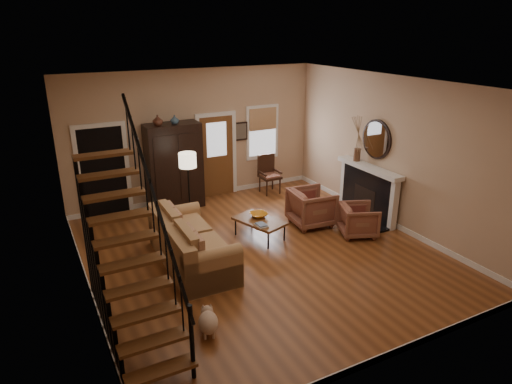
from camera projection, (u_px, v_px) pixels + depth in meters
name	position (u px, v px, depth m)	size (l,w,h in m)	color
room	(206.00, 161.00, 9.85)	(7.00, 7.33, 3.30)	brown
staircase	(127.00, 233.00, 6.24)	(0.94, 2.80, 3.20)	brown
fireplace	(369.00, 186.00, 10.60)	(0.33, 1.95, 2.30)	black
armoire	(174.00, 166.00, 11.03)	(1.30, 0.60, 2.10)	black
vase_a	(158.00, 120.00, 10.39)	(0.24, 0.24, 0.25)	#4C2619
vase_b	(175.00, 120.00, 10.57)	(0.20, 0.20, 0.21)	#334C60
sofa	(192.00, 242.00, 8.55)	(1.04, 2.41, 0.90)	#A97B4D
coffee_table	(260.00, 229.00, 9.66)	(0.63, 1.09, 0.42)	brown
bowl	(258.00, 215.00, 9.72)	(0.37, 0.37, 0.09)	orange
books	(261.00, 225.00, 9.28)	(0.20, 0.27, 0.05)	beige
armchair_left	(358.00, 220.00, 9.76)	(0.73, 0.75, 0.69)	maroon
armchair_right	(312.00, 207.00, 10.25)	(0.89, 0.91, 0.83)	maroon
floor_lamp	(189.00, 189.00, 10.11)	(0.38, 0.38, 1.68)	black
side_chair	(270.00, 175.00, 12.16)	(0.54, 0.54, 1.02)	#341C10
dog	(208.00, 324.00, 6.65)	(0.29, 0.49, 0.36)	beige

